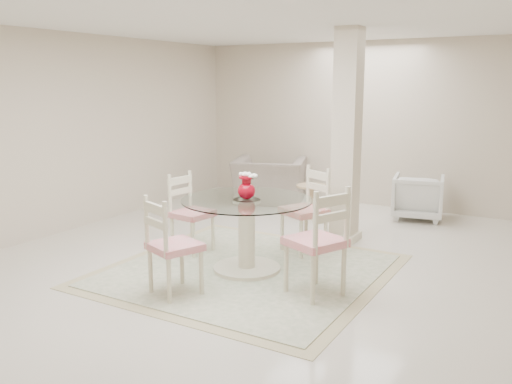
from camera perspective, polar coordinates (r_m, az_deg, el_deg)
The scene contains 13 objects.
ground at distance 6.33m, azimuth 0.59°, elevation -7.25°, with size 7.00×7.00×0.00m, color beige.
room_shell at distance 5.99m, azimuth 0.63°, elevation 9.79°, with size 6.02×7.02×2.71m.
column at distance 6.99m, azimuth 9.52°, elevation 5.73°, with size 0.30×0.30×2.70m, color beige.
area_rug at distance 6.00m, azimuth -0.97°, elevation -8.24°, with size 2.88×2.88×0.02m.
dining_table at distance 5.87m, azimuth -0.98°, elevation -4.54°, with size 1.40×1.40×0.81m.
red_vase at distance 5.75m, azimuth -0.98°, elevation 0.59°, with size 0.22×0.19×0.29m.
dining_chair_east at distance 5.14m, azimuth 6.85°, elevation -4.44°, with size 0.63×0.63×1.19m.
dining_chair_north at distance 6.54m, azimuth 5.60°, elevation -1.22°, with size 0.61×0.61×1.14m.
dining_chair_west at distance 6.58m, azimuth -7.18°, elevation -1.55°, with size 0.47×0.47×1.06m.
dining_chair_south at distance 5.21m, azimuth -9.22°, elevation -4.94°, with size 0.56×0.56×1.09m.
recliner_taupe at distance 9.25m, azimuth 1.41°, elevation 1.19°, with size 1.17×1.02×0.76m, color gray.
armchair_white at distance 8.52m, azimuth 16.68°, elevation -0.49°, with size 0.72×0.74×0.67m, color silver.
side_table at distance 8.37m, azimuth 5.86°, elevation -1.04°, with size 0.47×0.47×0.49m.
Camera 1 is at (2.96, -5.21, 2.03)m, focal length 38.00 mm.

